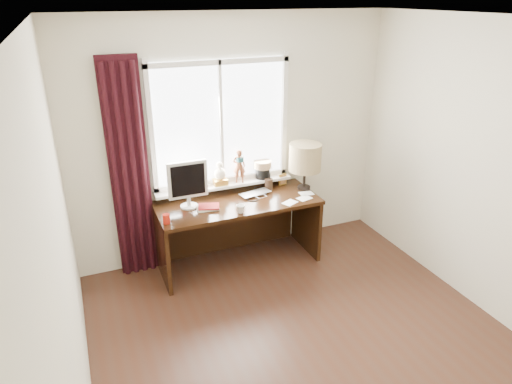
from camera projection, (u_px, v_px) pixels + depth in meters
name	position (u px, v px, depth m)	size (l,w,h in m)	color
floor	(320.00, 360.00, 3.73)	(3.50, 4.00, 0.00)	#3E251A
ceiling	(345.00, 21.00, 2.68)	(3.50, 4.00, 0.00)	white
wall_back	(234.00, 140.00, 4.90)	(3.50, 2.60, 0.00)	beige
wall_left	(64.00, 271.00, 2.59)	(4.00, 2.60, 0.00)	beige
wall_right	(511.00, 182.00, 3.82)	(4.00, 2.60, 0.00)	beige
laptop	(255.00, 194.00, 4.92)	(0.34, 0.22, 0.03)	silver
mug	(240.00, 209.00, 4.50)	(0.09, 0.08, 0.09)	white
red_cup	(166.00, 219.00, 4.30)	(0.07, 0.07, 0.09)	#9F170A
window	(224.00, 142.00, 4.81)	(1.52, 0.20, 1.40)	white
curtain	(129.00, 173.00, 4.50)	(0.38, 0.09, 2.25)	black
desk	(235.00, 218.00, 4.95)	(1.70, 0.70, 0.75)	black
monitor	(188.00, 182.00, 4.53)	(0.40, 0.18, 0.49)	beige
notebook_stack	(208.00, 207.00, 4.60)	(0.25, 0.21, 0.03)	beige
brush_holder	(269.00, 184.00, 5.04)	(0.09, 0.09, 0.25)	black
icon_frame	(283.00, 179.00, 5.15)	(0.10, 0.04, 0.13)	gold
table_lamp	(305.00, 158.00, 4.93)	(0.35, 0.35, 0.52)	black
loose_papers	(300.00, 198.00, 4.84)	(0.44, 0.29, 0.00)	white
desk_cables	(257.00, 195.00, 4.92)	(0.31, 0.39, 0.01)	black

